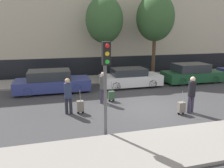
# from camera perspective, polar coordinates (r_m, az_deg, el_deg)

# --- Properties ---
(ground_plane) EXTENTS (80.00, 80.00, 0.00)m
(ground_plane) POSITION_cam_1_polar(r_m,az_deg,el_deg) (11.43, 9.68, -6.26)
(ground_plane) COLOR #38383A
(sidewalk_near) EXTENTS (28.00, 2.50, 0.12)m
(sidewalk_near) POSITION_cam_1_polar(r_m,az_deg,el_deg) (8.44, 20.58, -14.10)
(sidewalk_near) COLOR gray
(sidewalk_near) RESTS_ON ground_plane
(sidewalk_far) EXTENTS (28.00, 3.00, 0.12)m
(sidewalk_far) POSITION_cam_1_polar(r_m,az_deg,el_deg) (17.75, 0.33, 1.40)
(sidewalk_far) COLOR gray
(sidewalk_far) RESTS_ON ground_plane
(building_facade) EXTENTS (28.00, 3.18, 9.57)m
(building_facade) POSITION_cam_1_polar(r_m,az_deg,el_deg) (21.00, -2.47, 16.25)
(building_facade) COLOR #B7AD99
(building_facade) RESTS_ON ground_plane
(parked_car_0) EXTENTS (4.68, 1.89, 1.43)m
(parked_car_0) POSITION_cam_1_polar(r_m,az_deg,el_deg) (14.55, -15.43, 0.54)
(parked_car_0) COLOR navy
(parked_car_0) RESTS_ON ground_plane
(parked_car_1) EXTENTS (4.22, 1.77, 1.32)m
(parked_car_1) POSITION_cam_1_polar(r_m,az_deg,el_deg) (15.44, 4.78, 1.60)
(parked_car_1) COLOR silver
(parked_car_1) RESTS_ON ground_plane
(parked_car_2) EXTENTS (4.50, 1.87, 1.45)m
(parked_car_2) POSITION_cam_1_polar(r_m,az_deg,el_deg) (17.73, 20.11, 2.55)
(parked_car_2) COLOR #194728
(parked_car_2) RESTS_ON ground_plane
(pedestrian_left) EXTENTS (0.35, 0.34, 1.75)m
(pedestrian_left) POSITION_cam_1_polar(r_m,az_deg,el_deg) (10.43, -11.41, -2.55)
(pedestrian_left) COLOR #23232D
(pedestrian_left) RESTS_ON ground_plane
(trolley_left) EXTENTS (0.34, 0.29, 1.17)m
(trolley_left) POSITION_cam_1_polar(r_m,az_deg,el_deg) (10.58, -8.28, -5.72)
(trolley_left) COLOR slate
(trolley_left) RESTS_ON ground_plane
(pedestrian_center) EXTENTS (0.34, 0.34, 1.73)m
(pedestrian_center) POSITION_cam_1_polar(r_m,az_deg,el_deg) (11.77, -2.39, -0.45)
(pedestrian_center) COLOR #383347
(pedestrian_center) RESTS_ON ground_plane
(trolley_center) EXTENTS (0.34, 0.29, 1.13)m
(trolley_center) POSITION_cam_1_polar(r_m,az_deg,el_deg) (12.23, -0.17, -2.97)
(trolley_center) COLOR #335138
(trolley_center) RESTS_ON ground_plane
(pedestrian_right) EXTENTS (0.35, 0.34, 1.79)m
(pedestrian_right) POSITION_cam_1_polar(r_m,az_deg,el_deg) (11.03, 20.09, -2.08)
(pedestrian_right) COLOR #383347
(pedestrian_right) RESTS_ON ground_plane
(trolley_right) EXTENTS (0.34, 0.29, 1.14)m
(trolley_right) POSITION_cam_1_polar(r_m,az_deg,el_deg) (10.87, 17.67, -5.80)
(trolley_right) COLOR slate
(trolley_right) RESTS_ON ground_plane
(traffic_light) EXTENTS (0.28, 0.47, 3.53)m
(traffic_light) POSITION_cam_1_polar(r_m,az_deg,el_deg) (7.68, -1.61, 3.57)
(traffic_light) COLOR #515154
(traffic_light) RESTS_ON ground_plane
(parked_bicycle) EXTENTS (1.77, 0.06, 0.96)m
(parked_bicycle) POSITION_cam_1_polar(r_m,az_deg,el_deg) (17.69, 4.01, 2.74)
(parked_bicycle) COLOR black
(parked_bicycle) RESTS_ON sidewalk_far
(bare_tree_near_crossing) EXTENTS (3.03, 3.03, 6.62)m
(bare_tree_near_crossing) POSITION_cam_1_polar(r_m,az_deg,el_deg) (18.45, 11.25, 16.61)
(bare_tree_near_crossing) COLOR #4C3826
(bare_tree_near_crossing) RESTS_ON sidewalk_far
(bare_tree_down_street) EXTENTS (2.90, 2.90, 6.33)m
(bare_tree_down_street) POSITION_cam_1_polar(r_m,az_deg,el_deg) (17.48, -2.00, 16.34)
(bare_tree_down_street) COLOR #4C3826
(bare_tree_down_street) RESTS_ON sidewalk_far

